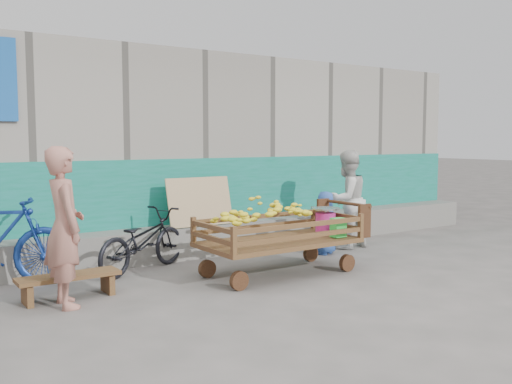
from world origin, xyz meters
TOP-DOWN VIEW (x-y plane):
  - ground at (0.00, 0.00)m, footprint 80.00×80.00m
  - building_wall at (-0.00, 4.05)m, footprint 12.00×3.50m
  - banana_cart at (0.56, 0.73)m, footprint 2.15×0.98m
  - bench at (-1.89, 1.11)m, footprint 1.05×0.32m
  - vendor_man at (-1.99, 0.86)m, footprint 0.40×0.60m
  - woman at (2.50, 1.54)m, footprint 0.77×0.61m
  - child at (1.93, 1.38)m, footprint 0.53×0.44m
  - bicycle_dark at (-0.74, 1.85)m, footprint 1.60×1.10m

SIDE VIEW (x-z plane):
  - ground at x=0.00m, z-range 0.00..0.00m
  - bench at x=-1.89m, z-range 0.06..0.32m
  - bicycle_dark at x=-0.74m, z-range 0.00..0.79m
  - child at x=1.93m, z-range 0.00..0.93m
  - banana_cart at x=0.56m, z-range 0.16..1.08m
  - woman at x=2.50m, z-range 0.00..1.51m
  - vendor_man at x=-1.99m, z-range 0.00..1.62m
  - building_wall at x=0.00m, z-range -0.03..2.97m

